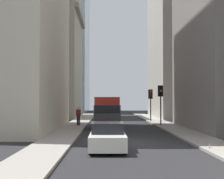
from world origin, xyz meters
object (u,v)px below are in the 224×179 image
traffic_light_far_junction (161,96)px  pedestrian (78,115)px  traffic_light_midblock (151,98)px  discarded_bottle (209,146)px  sedan_white (108,137)px  delivery_truck (107,112)px

traffic_light_far_junction → pedestrian: size_ratio=2.18×
traffic_light_midblock → discarded_bottle: (-23.46, 0.06, -2.60)m
sedan_white → traffic_light_midblock: (23.09, -5.15, 2.19)m
discarded_bottle → traffic_light_midblock: bearing=-0.2°
sedan_white → traffic_light_far_junction: (16.21, -5.26, 2.33)m
delivery_truck → traffic_light_far_junction: 5.79m
delivery_truck → pedestrian: 3.24m
traffic_light_far_junction → discarded_bottle: bearing=179.4°
traffic_light_midblock → discarded_bottle: size_ratio=13.69×
sedan_white → traffic_light_far_junction: 17.20m
traffic_light_midblock → traffic_light_far_junction: size_ratio=0.95×
traffic_light_far_junction → discarded_bottle: (-16.58, 0.17, -2.74)m
delivery_truck → traffic_light_far_junction: bearing=-70.4°
sedan_white → traffic_light_midblock: bearing=-12.6°
sedan_white → discarded_bottle: size_ratio=15.93×
traffic_light_midblock → pedestrian: size_ratio=2.08×
delivery_truck → traffic_light_far_junction: traffic_light_far_junction is taller
discarded_bottle → sedan_white: bearing=85.9°
pedestrian → discarded_bottle: 18.16m
delivery_truck → traffic_light_midblock: bearing=-30.5°
delivery_truck → sedan_white: delivery_truck is taller
traffic_light_far_junction → pedestrian: (-0.24, 8.04, -1.88)m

